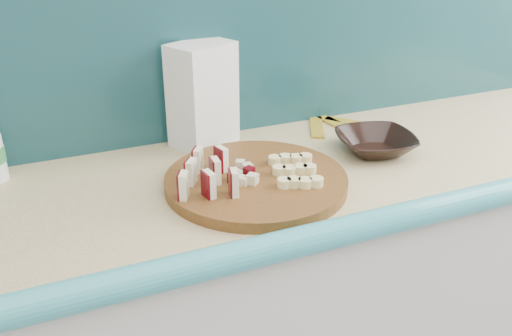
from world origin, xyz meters
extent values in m
cube|color=beige|center=(0.10, 1.50, 0.44)|extent=(2.20, 0.60, 0.88)
cube|color=tan|center=(0.10, 1.50, 0.90)|extent=(2.20, 0.60, 0.03)
cube|color=teal|center=(0.10, 1.20, 0.90)|extent=(2.20, 0.06, 0.03)
cube|color=teal|center=(0.10, 1.79, 1.16)|extent=(2.20, 0.02, 0.50)
cylinder|color=#4E2B10|center=(0.04, 1.45, 0.92)|extent=(0.51, 0.51, 0.03)
cube|color=beige|center=(-0.14, 1.41, 0.96)|extent=(0.02, 0.04, 0.06)
cube|color=#4A050C|center=(-0.15, 1.41, 0.96)|extent=(0.01, 0.03, 0.06)
cube|color=beige|center=(-0.11, 1.46, 0.96)|extent=(0.02, 0.04, 0.06)
cube|color=#4A050C|center=(-0.12, 1.47, 0.96)|extent=(0.01, 0.03, 0.06)
cube|color=beige|center=(-0.07, 1.52, 0.96)|extent=(0.02, 0.04, 0.06)
cube|color=#4A050C|center=(-0.08, 1.52, 0.96)|extent=(0.01, 0.03, 0.06)
cube|color=beige|center=(-0.09, 1.40, 0.96)|extent=(0.02, 0.04, 0.06)
cube|color=#4A050C|center=(-0.10, 1.40, 0.96)|extent=(0.01, 0.03, 0.06)
cube|color=beige|center=(-0.06, 1.45, 0.96)|extent=(0.02, 0.04, 0.06)
cube|color=#4A050C|center=(-0.07, 1.45, 0.96)|extent=(0.01, 0.03, 0.06)
cube|color=beige|center=(-0.02, 1.50, 0.96)|extent=(0.02, 0.04, 0.06)
cube|color=#4A050C|center=(-0.03, 1.51, 0.96)|extent=(0.01, 0.03, 0.06)
cube|color=beige|center=(-0.04, 1.38, 0.96)|extent=(0.02, 0.04, 0.06)
cube|color=#4A050C|center=(-0.05, 1.38, 0.96)|extent=(0.01, 0.03, 0.06)
cube|color=beige|center=(0.02, 1.45, 0.95)|extent=(0.02, 0.02, 0.02)
cube|color=beige|center=(0.03, 1.46, 0.95)|extent=(0.02, 0.02, 0.02)
cube|color=#4A050C|center=(0.02, 1.47, 0.95)|extent=(0.02, 0.02, 0.02)
cube|color=beige|center=(0.01, 1.46, 0.95)|extent=(0.02, 0.02, 0.02)
cube|color=beige|center=(0.00, 1.46, 0.95)|extent=(0.02, 0.02, 0.02)
cube|color=beige|center=(-0.02, 1.45, 0.95)|extent=(0.02, 0.02, 0.02)
cube|color=beige|center=(0.00, 1.44, 0.95)|extent=(0.02, 0.02, 0.02)
cube|color=beige|center=(0.01, 1.43, 0.95)|extent=(0.02, 0.02, 0.02)
cube|color=#4A050C|center=(0.03, 1.43, 0.95)|extent=(0.02, 0.02, 0.02)
cylinder|color=#EFE092|center=(0.07, 1.37, 0.95)|extent=(0.03, 0.03, 0.02)
cylinder|color=#EFE092|center=(0.09, 1.36, 0.95)|extent=(0.03, 0.03, 0.02)
cylinder|color=#EFE092|center=(0.12, 1.36, 0.95)|extent=(0.03, 0.03, 0.02)
cylinder|color=#EFE092|center=(0.14, 1.35, 0.95)|extent=(0.03, 0.03, 0.02)
cylinder|color=#EFE092|center=(0.08, 1.43, 0.95)|extent=(0.03, 0.03, 0.02)
cylinder|color=#EFE092|center=(0.11, 1.42, 0.95)|extent=(0.03, 0.03, 0.02)
cylinder|color=#EFE092|center=(0.13, 1.42, 0.95)|extent=(0.03, 0.03, 0.02)
cylinder|color=#EFE092|center=(0.16, 1.41, 0.95)|extent=(0.03, 0.03, 0.02)
cylinder|color=#EFE092|center=(0.10, 1.49, 0.95)|extent=(0.03, 0.03, 0.02)
cylinder|color=#EFE092|center=(0.13, 1.48, 0.95)|extent=(0.03, 0.03, 0.02)
cylinder|color=#EFE092|center=(0.15, 1.48, 0.95)|extent=(0.03, 0.03, 0.02)
cylinder|color=#EFE092|center=(0.17, 1.47, 0.95)|extent=(0.03, 0.03, 0.02)
imported|color=black|center=(0.39, 1.50, 0.93)|extent=(0.23, 0.23, 0.05)
cube|color=silver|center=(0.01, 1.73, 1.04)|extent=(0.19, 0.17, 0.27)
cube|color=gold|center=(0.34, 1.71, 0.91)|extent=(0.10, 0.16, 0.01)
cube|color=gold|center=(0.40, 1.73, 0.91)|extent=(0.06, 0.16, 0.01)
cube|color=gold|center=(0.45, 1.70, 0.91)|extent=(0.13, 0.15, 0.01)
camera|label=1|loc=(-0.42, 0.39, 1.50)|focal=40.00mm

